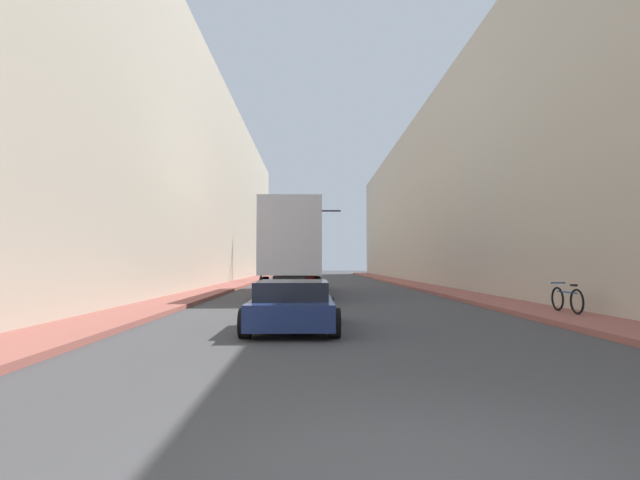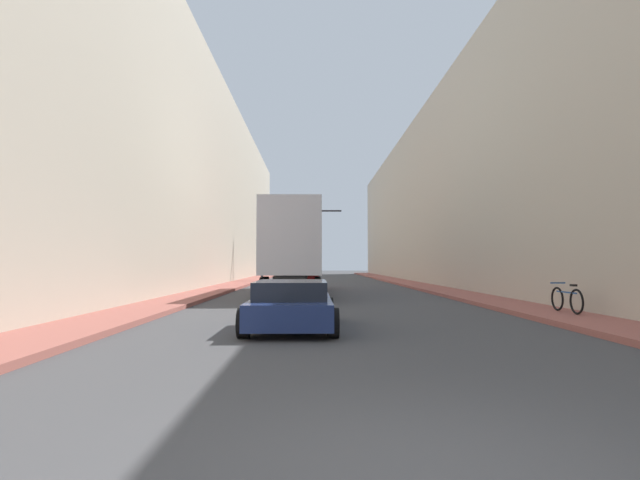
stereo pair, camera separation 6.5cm
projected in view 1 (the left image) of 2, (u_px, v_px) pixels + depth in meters
sidewalk_right at (417, 285)px, 33.63m from camera, size 2.03×80.00×0.15m
sidewalk_left at (231, 286)px, 33.42m from camera, size 2.03×80.00×0.15m
building_right at (475, 190)px, 34.00m from camera, size 6.00×80.00×13.15m
building_left at (173, 176)px, 33.70m from camera, size 6.00×80.00×14.89m
semi_truck at (295, 247)px, 25.75m from camera, size 2.56×12.73×4.29m
sedan_car at (293, 305)px, 12.15m from camera, size 2.15×4.46×1.16m
traffic_signal_gantry at (281, 230)px, 41.82m from camera, size 6.77×0.35×6.28m
parked_bicycle at (567, 299)px, 14.50m from camera, size 0.44×1.82×0.86m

